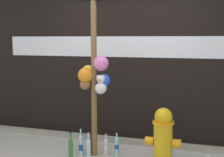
{
  "coord_description": "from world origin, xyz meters",
  "views": [
    {
      "loc": [
        1.38,
        -3.72,
        1.74
      ],
      "look_at": [
        0.04,
        0.52,
        1.17
      ],
      "focal_mm": 50.48,
      "sensor_mm": 36.0,
      "label": 1
    }
  ],
  "objects_px": {
    "bottle_3": "(81,144)",
    "bottle_6": "(106,146)",
    "fire_hydrant": "(163,136)",
    "bottle_0": "(91,146)",
    "bottle_5": "(89,146)",
    "bottle_1": "(117,146)",
    "memorial_post": "(94,61)",
    "bottle_4": "(71,147)",
    "bottle_2": "(81,145)"
  },
  "relations": [
    {
      "from": "bottle_2",
      "to": "bottle_3",
      "type": "distance_m",
      "value": 0.16
    },
    {
      "from": "bottle_6",
      "to": "bottle_5",
      "type": "bearing_deg",
      "value": -143.84
    },
    {
      "from": "bottle_6",
      "to": "fire_hydrant",
      "type": "bearing_deg",
      "value": -8.95
    },
    {
      "from": "bottle_5",
      "to": "bottle_6",
      "type": "xyz_separation_m",
      "value": [
        0.22,
        0.16,
        -0.03
      ]
    },
    {
      "from": "bottle_1",
      "to": "bottle_6",
      "type": "xyz_separation_m",
      "value": [
        -0.18,
        0.01,
        -0.03
      ]
    },
    {
      "from": "bottle_0",
      "to": "bottle_2",
      "type": "bearing_deg",
      "value": -137.98
    },
    {
      "from": "bottle_5",
      "to": "bottle_1",
      "type": "bearing_deg",
      "value": 20.44
    },
    {
      "from": "fire_hydrant",
      "to": "bottle_6",
      "type": "bearing_deg",
      "value": 171.05
    },
    {
      "from": "bottle_3",
      "to": "bottle_4",
      "type": "bearing_deg",
      "value": -100.58
    },
    {
      "from": "bottle_0",
      "to": "bottle_5",
      "type": "distance_m",
      "value": 0.11
    },
    {
      "from": "memorial_post",
      "to": "bottle_2",
      "type": "height_order",
      "value": "memorial_post"
    },
    {
      "from": "bottle_2",
      "to": "bottle_4",
      "type": "height_order",
      "value": "bottle_2"
    },
    {
      "from": "bottle_1",
      "to": "bottle_5",
      "type": "relative_size",
      "value": 0.97
    },
    {
      "from": "bottle_3",
      "to": "bottle_6",
      "type": "height_order",
      "value": "bottle_6"
    },
    {
      "from": "bottle_0",
      "to": "bottle_3",
      "type": "relative_size",
      "value": 1.06
    },
    {
      "from": "bottle_2",
      "to": "bottle_5",
      "type": "relative_size",
      "value": 1.12
    },
    {
      "from": "bottle_6",
      "to": "memorial_post",
      "type": "bearing_deg",
      "value": -147.22
    },
    {
      "from": "bottle_3",
      "to": "bottle_6",
      "type": "xyz_separation_m",
      "value": [
        0.4,
        0.02,
        0.01
      ]
    },
    {
      "from": "memorial_post",
      "to": "bottle_0",
      "type": "relative_size",
      "value": 8.7
    },
    {
      "from": "memorial_post",
      "to": "bottle_5",
      "type": "bearing_deg",
      "value": -137.61
    },
    {
      "from": "bottle_4",
      "to": "memorial_post",
      "type": "bearing_deg",
      "value": 32.91
    },
    {
      "from": "bottle_6",
      "to": "bottle_3",
      "type": "bearing_deg",
      "value": -177.64
    },
    {
      "from": "bottle_1",
      "to": "memorial_post",
      "type": "bearing_deg",
      "value": -165.67
    },
    {
      "from": "fire_hydrant",
      "to": "bottle_6",
      "type": "height_order",
      "value": "fire_hydrant"
    },
    {
      "from": "bottle_3",
      "to": "bottle_5",
      "type": "distance_m",
      "value": 0.23
    },
    {
      "from": "bottle_1",
      "to": "bottle_3",
      "type": "distance_m",
      "value": 0.57
    },
    {
      "from": "bottle_3",
      "to": "bottle_4",
      "type": "distance_m",
      "value": 0.28
    },
    {
      "from": "fire_hydrant",
      "to": "bottle_1",
      "type": "bearing_deg",
      "value": 169.8
    },
    {
      "from": "bottle_2",
      "to": "fire_hydrant",
      "type": "bearing_deg",
      "value": 0.91
    },
    {
      "from": "bottle_5",
      "to": "bottle_4",
      "type": "bearing_deg",
      "value": -150.48
    },
    {
      "from": "memorial_post",
      "to": "bottle_3",
      "type": "bearing_deg",
      "value": 162.56
    },
    {
      "from": "bottle_1",
      "to": "bottle_2",
      "type": "xyz_separation_m",
      "value": [
        -0.52,
        -0.15,
        0.01
      ]
    },
    {
      "from": "bottle_4",
      "to": "bottle_2",
      "type": "bearing_deg",
      "value": 51.28
    },
    {
      "from": "memorial_post",
      "to": "bottle_5",
      "type": "height_order",
      "value": "memorial_post"
    },
    {
      "from": "bottle_2",
      "to": "bottle_3",
      "type": "xyz_separation_m",
      "value": [
        -0.05,
        0.14,
        -0.04
      ]
    },
    {
      "from": "bottle_3",
      "to": "bottle_6",
      "type": "bearing_deg",
      "value": 2.36
    },
    {
      "from": "memorial_post",
      "to": "bottle_5",
      "type": "distance_m",
      "value": 1.27
    },
    {
      "from": "bottle_3",
      "to": "bottle_4",
      "type": "height_order",
      "value": "bottle_4"
    },
    {
      "from": "bottle_3",
      "to": "fire_hydrant",
      "type": "bearing_deg",
      "value": -5.47
    },
    {
      "from": "bottle_0",
      "to": "bottle_6",
      "type": "xyz_separation_m",
      "value": [
        0.22,
        0.05,
        -0.0
      ]
    },
    {
      "from": "bottle_2",
      "to": "bottle_5",
      "type": "height_order",
      "value": "bottle_2"
    },
    {
      "from": "bottle_4",
      "to": "fire_hydrant",
      "type": "bearing_deg",
      "value": 6.47
    },
    {
      "from": "memorial_post",
      "to": "bottle_2",
      "type": "xyz_separation_m",
      "value": [
        -0.19,
        -0.06,
        -1.26
      ]
    },
    {
      "from": "bottle_0",
      "to": "bottle_2",
      "type": "height_order",
      "value": "bottle_2"
    },
    {
      "from": "fire_hydrant",
      "to": "bottle_5",
      "type": "relative_size",
      "value": 2.14
    },
    {
      "from": "fire_hydrant",
      "to": "bottle_3",
      "type": "relative_size",
      "value": 2.81
    },
    {
      "from": "fire_hydrant",
      "to": "bottle_6",
      "type": "distance_m",
      "value": 0.93
    },
    {
      "from": "fire_hydrant",
      "to": "bottle_0",
      "type": "distance_m",
      "value": 1.14
    },
    {
      "from": "bottle_2",
      "to": "bottle_3",
      "type": "bearing_deg",
      "value": 110.93
    },
    {
      "from": "memorial_post",
      "to": "bottle_4",
      "type": "distance_m",
      "value": 1.31
    }
  ]
}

